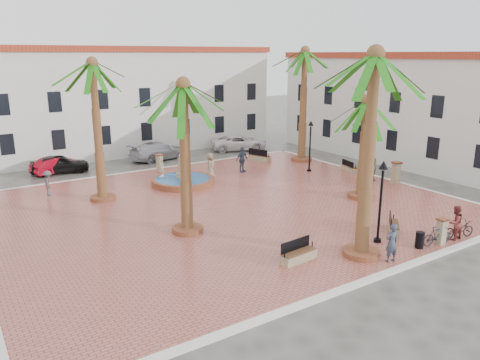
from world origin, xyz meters
The scene contains 35 objects.
ground centered at (0.00, 0.00, 0.00)m, with size 120.00×120.00×0.00m, color #56544F.
plaza centered at (0.00, 0.00, 0.07)m, with size 26.00×22.00×0.15m, color #AE574B.
kerb_n centered at (0.00, 11.00, 0.08)m, with size 26.30×0.30×0.16m, color silver.
kerb_s centered at (0.00, -11.00, 0.08)m, with size 26.30×0.30×0.16m, color silver.
kerb_e centered at (13.00, 0.00, 0.08)m, with size 0.30×22.30×0.16m, color silver.
building_north centered at (0.00, 19.99, 4.77)m, with size 30.40×7.40×9.50m.
building_east centered at (19.99, 2.00, 4.52)m, with size 7.40×26.40×9.00m.
fountain centered at (0.03, 5.76, 0.45)m, with size 4.25×4.25×2.20m.
palm_nw centered at (-5.69, 5.28, 7.51)m, with size 4.97×4.97×8.57m.
palm_sw centered at (-3.76, -2.42, 6.65)m, with size 5.14×5.14×7.70m.
palm_s centered at (1.44, -9.25, 7.92)m, with size 5.46×5.46×9.09m.
palm_e centered at (7.98, -3.15, 5.37)m, with size 5.39×5.39×6.42m.
palm_ne centered at (11.70, 6.93, 8.14)m, with size 5.61×5.61×9.34m.
bench_s centered at (-1.32, -8.18, 0.42)m, with size 1.83×0.71×0.94m.
bench_se centered at (5.00, -8.11, 0.39)m, with size 1.53×1.45×0.86m.
bench_e centered at (12.38, 2.08, 0.39)m, with size 0.83×1.67×0.84m.
bench_ne centered at (8.66, 8.75, 0.44)m, with size 1.22×2.05×1.04m.
lamppost_s centered at (3.25, -8.61, 2.85)m, with size 0.43×0.43×3.99m.
lamppost_e centered at (9.81, 3.79, 2.79)m, with size 0.42×0.42×3.89m.
bollard_se centered at (5.54, -10.40, 0.81)m, with size 0.48×0.48×1.28m.
bollard_n centered at (0.11, 9.82, 0.85)m, with size 0.53×0.53×1.35m.
bollard_e centered at (12.40, -2.21, 0.96)m, with size 0.61×0.61×1.56m.
litter_bin centered at (4.31, -10.15, 0.54)m, with size 0.40×0.40×0.77m, color black.
cyclist_a centered at (2.00, -10.40, 1.02)m, with size 0.63×0.41×1.73m, color #33384C.
bicycle_a centered at (6.98, -10.40, 0.59)m, with size 0.58×1.67×0.88m, color black.
cyclist_b centered at (6.59, -10.40, 1.01)m, with size 0.83×0.65×1.72m, color maroon.
bicycle_b centered at (5.24, -10.40, 0.63)m, with size 0.45×1.58×0.95m, color black.
pedestrian_fountain_a centered at (2.43, 6.08, 1.09)m, with size 0.92×0.60×1.87m, color #81684E.
pedestrian_fountain_b centered at (5.36, 6.41, 1.12)m, with size 1.13×0.47×1.94m, color #3A4B61.
pedestrian_north centered at (-8.26, 8.06, 0.94)m, with size 1.02×0.59×1.59m, color #48484D.
pedestrian_east centered at (11.74, -0.69, 0.99)m, with size 1.55×0.49×1.68m, color gray.
car_black centered at (-6.19, 14.18, 0.72)m, with size 1.70×4.23×1.44m, color black.
car_red centered at (-6.36, 14.33, 0.64)m, with size 1.36×3.90×1.29m, color maroon.
car_silver centered at (2.12, 14.50, 0.76)m, with size 2.14×5.26×1.53m, color #B3B3BC.
car_white centered at (10.10, 14.17, 0.72)m, with size 2.39×5.18×1.44m, color white.
Camera 1 is at (-13.66, -22.46, 8.86)m, focal length 35.00 mm.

